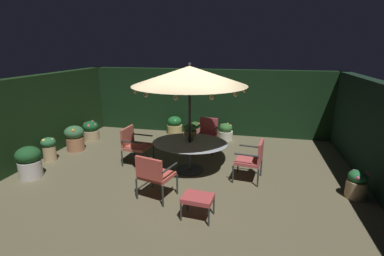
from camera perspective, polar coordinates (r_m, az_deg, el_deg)
The scene contains 19 objects.
ground_plane at distance 6.83m, azimuth -1.23°, elevation -9.00°, with size 8.54×6.93×0.02m, color brown.
hedge_backdrop_rear at distance 9.60m, azimuth 3.40°, elevation 5.40°, with size 8.54×0.30×2.19m, color black.
hedge_backdrop_left at distance 8.40m, azimuth -29.77°, elevation 1.65°, with size 0.30×6.93×2.19m, color black.
patio_dining_table at distance 6.68m, azimuth -0.46°, elevation -3.95°, with size 1.80×1.50×0.73m.
patio_umbrella at distance 6.29m, azimuth -0.50°, elevation 10.60°, with size 2.60×2.60×2.58m.
centerpiece_planter at distance 6.69m, azimuth -0.32°, elevation -0.45°, with size 0.30×0.30×0.43m.
patio_chair_north at distance 8.05m, azimuth 3.10°, elevation -0.90°, with size 0.65×0.68×0.92m.
patio_chair_northeast at distance 7.27m, azimuth -11.77°, elevation -3.02°, with size 0.67×0.68×0.94m.
patio_chair_east at distance 5.52m, azimuth -7.77°, elevation -9.13°, with size 0.76×0.71×0.92m.
patio_chair_southeast at distance 6.36m, azimuth 12.29°, elevation -5.91°, with size 0.65×0.68×0.94m.
ottoman_footrest at distance 5.00m, azimuth 1.18°, elevation -14.28°, with size 0.56×0.44×0.42m.
potted_plant_front_corner at distance 8.75m, azimuth -22.84°, elevation -1.79°, with size 0.54×0.54×0.73m.
potted_plant_back_left at distance 8.25m, azimuth -27.17°, elevation -3.66°, with size 0.37×0.39×0.64m.
potted_plant_back_right at distance 9.71m, azimuth -3.57°, elevation 0.62°, with size 0.52×0.52×0.59m.
potted_plant_left_near at distance 6.52m, azimuth 30.59°, elevation -9.84°, with size 0.39×0.38×0.58m.
potted_plant_right_far at distance 9.32m, azimuth 0.64°, elevation -0.24°, with size 0.37×0.37×0.51m.
potted_plant_right_near at distance 9.58m, azimuth -19.94°, elevation -0.47°, with size 0.50×0.50×0.61m.
potted_plant_left_far at distance 7.42m, azimuth -30.31°, elevation -5.92°, with size 0.54×0.54×0.74m.
potted_plant_back_center at distance 9.07m, azimuth 6.88°, elevation -0.77°, with size 0.46×0.46×0.54m.
Camera 1 is at (1.47, -6.00, 2.91)m, focal length 26.12 mm.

